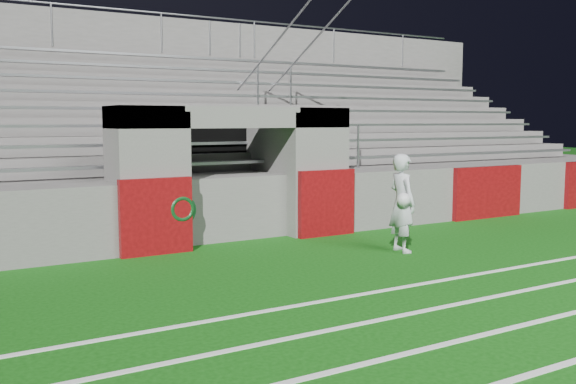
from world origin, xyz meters
TOP-DOWN VIEW (x-y plane):
  - ground at (0.00, 0.00)m, footprint 90.00×90.00m
  - stadium_structure at (0.00, 7.97)m, footprint 26.00×8.48m
  - goalkeeper_with_ball at (2.05, 0.93)m, footprint 0.51×0.69m
  - hose_coil at (-1.33, 2.93)m, footprint 0.57×0.15m

SIDE VIEW (x-z plane):
  - ground at x=0.00m, z-range 0.00..0.00m
  - hose_coil at x=-1.33m, z-range 0.47..1.05m
  - goalkeeper_with_ball at x=2.05m, z-range 0.00..1.76m
  - stadium_structure at x=0.00m, z-range -1.22..4.20m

